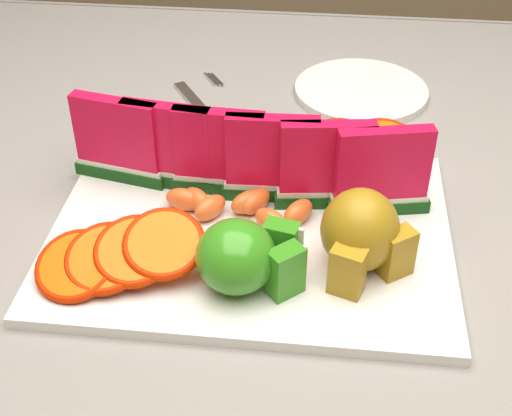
# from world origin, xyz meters

# --- Properties ---
(table) EXTENTS (1.40, 0.90, 0.75)m
(table) POSITION_xyz_m (0.00, 0.00, 0.65)
(table) COLOR #463318
(table) RESTS_ON ground
(tablecloth) EXTENTS (1.53, 1.03, 0.20)m
(tablecloth) POSITION_xyz_m (0.00, 0.00, 0.72)
(tablecloth) COLOR gray
(tablecloth) RESTS_ON table
(platter) EXTENTS (0.40, 0.30, 0.01)m
(platter) POSITION_xyz_m (-0.01, -0.08, 0.76)
(platter) COLOR silver
(platter) RESTS_ON tablecloth
(apple_cluster) EXTENTS (0.11, 0.09, 0.07)m
(apple_cluster) POSITION_xyz_m (-0.01, -0.16, 0.80)
(apple_cluster) COLOR #33891E
(apple_cluster) RESTS_ON platter
(pear_cluster) EXTENTS (0.09, 0.09, 0.08)m
(pear_cluster) POSITION_xyz_m (0.10, -0.12, 0.81)
(pear_cluster) COLOR #A46D0C
(pear_cluster) RESTS_ON platter
(side_plate) EXTENTS (0.22, 0.22, 0.01)m
(side_plate) POSITION_xyz_m (0.10, 0.24, 0.76)
(side_plate) COLOR silver
(side_plate) RESTS_ON tablecloth
(fork) EXTENTS (0.10, 0.18, 0.00)m
(fork) POSITION_xyz_m (-0.10, 0.18, 0.76)
(fork) COLOR silver
(fork) RESTS_ON tablecloth
(watermelon_row) EXTENTS (0.39, 0.07, 0.10)m
(watermelon_row) POSITION_xyz_m (-0.02, -0.02, 0.82)
(watermelon_row) COLOR #10370B
(watermelon_row) RESTS_ON platter
(orange_fan_front) EXTENTS (0.17, 0.11, 0.05)m
(orange_fan_front) POSITION_xyz_m (-0.12, -0.16, 0.79)
(orange_fan_front) COLOR orange
(orange_fan_front) RESTS_ON platter
(orange_fan_back) EXTENTS (0.34, 0.11, 0.05)m
(orange_fan_back) POSITION_xyz_m (0.01, 0.05, 0.79)
(orange_fan_back) COLOR orange
(orange_fan_back) RESTS_ON platter
(tangerine_segments) EXTENTS (0.16, 0.07, 0.02)m
(tangerine_segments) POSITION_xyz_m (-0.03, -0.06, 0.78)
(tangerine_segments) COLOR #F35C08
(tangerine_segments) RESTS_ON platter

